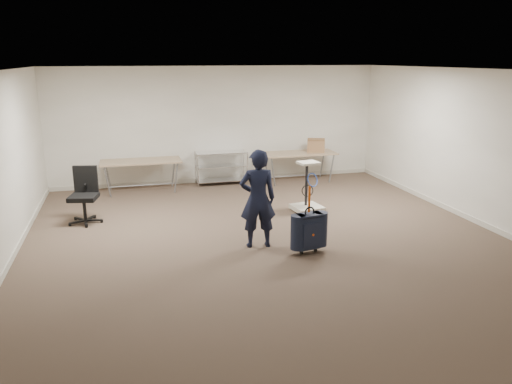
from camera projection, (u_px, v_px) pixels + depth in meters
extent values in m
plane|color=#4C3B2E|center=(270.00, 244.00, 8.27)|extent=(9.00, 9.00, 0.00)
plane|color=beige|center=(218.00, 125.00, 12.11)|extent=(8.00, 0.00, 8.00)
plane|color=beige|center=(443.00, 278.00, 3.71)|extent=(8.00, 0.00, 8.00)
plane|color=beige|center=(485.00, 149.00, 8.90)|extent=(0.00, 9.00, 9.00)
plane|color=white|center=(272.00, 70.00, 7.54)|extent=(8.00, 8.00, 0.00)
cube|color=beige|center=(219.00, 179.00, 12.45)|extent=(8.00, 0.02, 0.10)
cube|color=beige|center=(8.00, 266.00, 7.27)|extent=(0.02, 9.00, 0.10)
cube|color=beige|center=(476.00, 221.00, 9.25)|extent=(0.02, 9.00, 0.10)
cube|color=#A08162|center=(141.00, 161.00, 11.30)|extent=(1.80, 0.75, 0.03)
cylinder|color=gray|center=(142.00, 185.00, 11.45)|extent=(1.50, 0.02, 0.02)
cylinder|color=gray|center=(107.00, 182.00, 10.93)|extent=(0.13, 0.04, 0.69)
cylinder|color=gray|center=(176.00, 178.00, 11.30)|extent=(0.13, 0.04, 0.69)
cylinder|color=gray|center=(108.00, 176.00, 11.49)|extent=(0.13, 0.04, 0.69)
cylinder|color=gray|center=(173.00, 172.00, 11.86)|extent=(0.13, 0.04, 0.69)
cube|color=#A08162|center=(299.00, 153.00, 12.25)|extent=(1.80, 0.75, 0.03)
cylinder|color=gray|center=(298.00, 176.00, 12.39)|extent=(1.50, 0.02, 0.02)
cylinder|color=gray|center=(273.00, 172.00, 11.87)|extent=(0.13, 0.04, 0.69)
cylinder|color=gray|center=(332.00, 169.00, 12.25)|extent=(0.13, 0.04, 0.69)
cylinder|color=gray|center=(266.00, 167.00, 12.43)|extent=(0.13, 0.04, 0.69)
cylinder|color=gray|center=(322.00, 164.00, 12.81)|extent=(0.13, 0.04, 0.69)
cylinder|color=silver|center=(198.00, 171.00, 11.73)|extent=(0.02, 0.02, 0.80)
cylinder|color=silver|center=(247.00, 168.00, 12.03)|extent=(0.02, 0.02, 0.80)
cylinder|color=silver|center=(195.00, 167.00, 12.15)|extent=(0.02, 0.02, 0.80)
cylinder|color=silver|center=(243.00, 165.00, 12.45)|extent=(0.02, 0.02, 0.80)
cube|color=silver|center=(221.00, 180.00, 12.17)|extent=(1.20, 0.45, 0.02)
cube|color=silver|center=(221.00, 166.00, 12.07)|extent=(1.20, 0.45, 0.02)
cube|color=silver|center=(221.00, 152.00, 11.99)|extent=(1.20, 0.45, 0.01)
imported|color=black|center=(258.00, 199.00, 7.96)|extent=(0.62, 0.43, 1.61)
cube|color=#151D30|center=(309.00, 231.00, 7.77)|extent=(0.43, 0.29, 0.55)
cube|color=black|center=(308.00, 247.00, 7.86)|extent=(0.38, 0.22, 0.03)
cylinder|color=black|center=(301.00, 252.00, 7.81)|extent=(0.04, 0.08, 0.07)
cylinder|color=black|center=(315.00, 250.00, 7.91)|extent=(0.04, 0.08, 0.07)
torus|color=black|center=(310.00, 212.00, 7.69)|extent=(0.17, 0.05, 0.17)
cube|color=#EA530C|center=(309.00, 199.00, 7.66)|extent=(0.04, 0.01, 0.42)
cylinder|color=black|center=(86.00, 220.00, 9.31)|extent=(0.63, 0.63, 0.09)
cylinder|color=black|center=(85.00, 209.00, 9.25)|extent=(0.06, 0.06, 0.42)
cube|color=black|center=(84.00, 197.00, 9.19)|extent=(0.58, 0.58, 0.08)
cube|color=black|center=(86.00, 179.00, 9.34)|extent=(0.44, 0.16, 0.50)
cube|color=beige|center=(307.00, 208.00, 10.02)|extent=(0.62, 0.62, 0.09)
cylinder|color=black|center=(300.00, 214.00, 9.77)|extent=(0.07, 0.07, 0.04)
cylinder|color=black|center=(307.00, 184.00, 9.94)|extent=(0.05, 0.05, 0.88)
cube|color=beige|center=(308.00, 163.00, 9.78)|extent=(0.43, 0.38, 0.04)
torus|color=#2348B3|center=(312.00, 180.00, 9.79)|extent=(0.29, 0.15, 0.27)
cube|color=brown|center=(316.00, 145.00, 12.31)|extent=(0.51, 0.45, 0.32)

